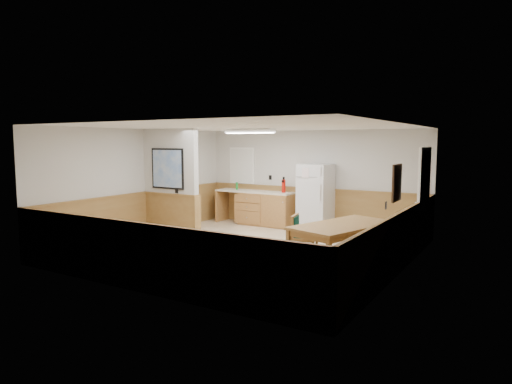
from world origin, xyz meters
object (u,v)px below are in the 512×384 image
Objects in this scene: refrigerator at (316,198)px; soap_bottle at (237,186)px; dining_bench at (385,250)px; fire_extinguisher at (284,186)px; dining_chair at (300,234)px; dining_table at (344,229)px.

soap_bottle is at bearing -179.25° from refrigerator.
fire_extinguisher is (-3.36, 2.64, 0.73)m from dining_bench.
dining_bench is 8.50× the size of soap_bottle.
refrigerator is 1.96× the size of dining_chair.
fire_extinguisher reaches higher than dining_bench.
dining_table is (1.71, -2.67, -0.17)m from refrigerator.
fire_extinguisher is 2.02× the size of soap_bottle.
dining_chair is (0.89, -2.72, -0.34)m from refrigerator.
soap_bottle is (-3.27, 2.81, 0.51)m from dining_chair.
soap_bottle is (-4.82, 2.65, 0.65)m from dining_bench.
dining_table is 1.29× the size of dining_bench.
dining_bench is at bearing -43.81° from refrigerator.
soap_bottle is (-4.10, 2.75, 0.34)m from dining_table.
dining_bench is 4.20× the size of fire_extinguisher.
dining_bench is 2.02× the size of dining_chair.
dining_bench is (0.72, 0.10, -0.32)m from dining_table.
soap_bottle is at bearing 163.35° from dining_table.
fire_extinguisher is 1.46m from soap_bottle.
refrigerator is 3.57m from dining_bench.
dining_table is 0.79m from dining_bench.
fire_extinguisher is (-1.81, 2.79, 0.58)m from dining_chair.
soap_bottle is at bearing 160.30° from dining_bench.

